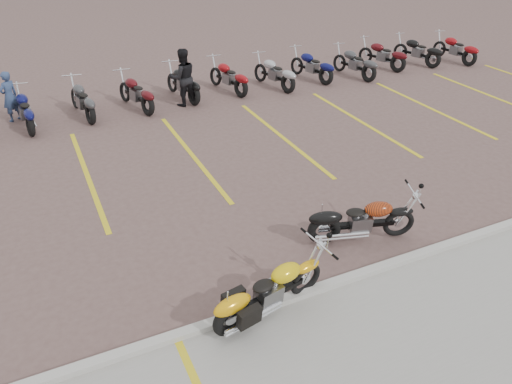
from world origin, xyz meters
The scene contains 8 objects.
ground centered at (0.00, 0.00, 0.00)m, with size 100.00×100.00×0.00m, color brown.
curb centered at (0.00, -2.00, 0.06)m, with size 60.00×0.18×0.12m, color #ADAAA3.
parking_stripes centered at (0.00, 4.00, 0.00)m, with size 38.00×5.50×0.01m, color gold, non-canonical shape.
yellow_cruiser centered at (-0.81, -2.09, 0.44)m, with size 2.14×0.57×0.89m.
flame_cruiser centered at (1.73, -1.02, 0.44)m, with size 2.11×0.75×0.89m.
person_a centered at (-4.12, 8.57, 0.76)m, with size 0.56×0.36×1.52m, color navy.
person_b centered at (1.00, 7.64, 0.92)m, with size 0.90×0.70×1.84m, color black.
bg_bike_row centered at (1.95, 8.04, 0.55)m, with size 22.48×2.09×1.10m.
Camera 1 is at (-3.52, -7.47, 5.86)m, focal length 35.00 mm.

